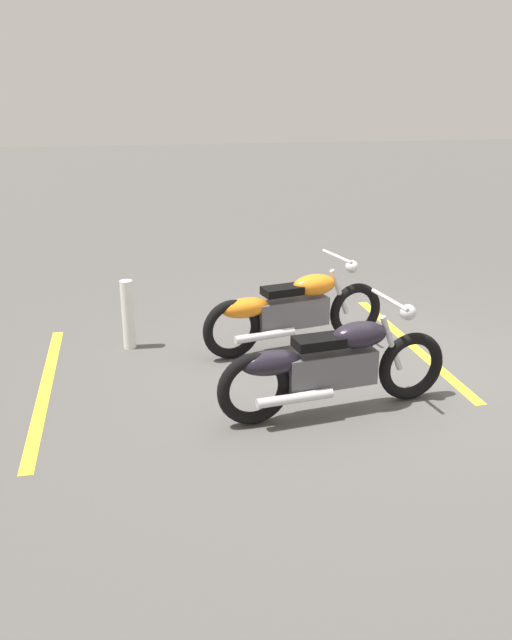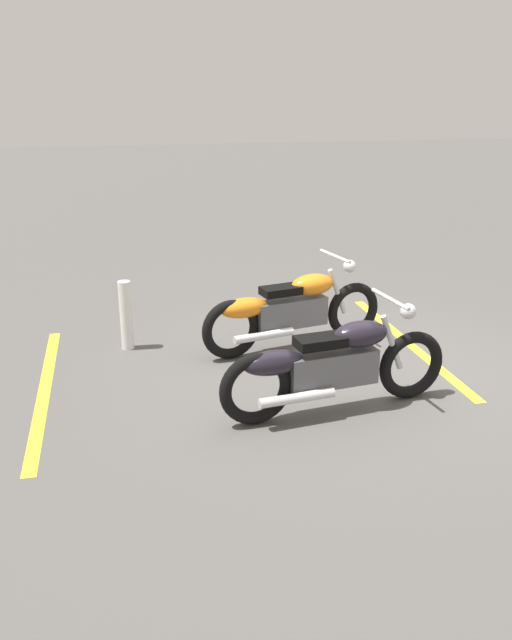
# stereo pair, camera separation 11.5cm
# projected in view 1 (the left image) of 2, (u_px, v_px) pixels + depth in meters

# --- Properties ---
(ground_plane) EXTENTS (60.00, 60.00, 0.00)m
(ground_plane) POSITION_uv_depth(u_px,v_px,m) (358.00, 372.00, 6.90)
(ground_plane) COLOR #514F4C
(motorcycle_bright_foreground) EXTENTS (2.20, 0.76, 1.04)m
(motorcycle_bright_foreground) POSITION_uv_depth(u_px,v_px,m) (292.00, 310.00, 7.36)
(motorcycle_bright_foreground) COLOR black
(motorcycle_bright_foreground) RESTS_ON ground
(motorcycle_dark_foreground) EXTENTS (2.23, 0.66, 1.04)m
(motorcycle_dark_foreground) POSITION_uv_depth(u_px,v_px,m) (330.00, 365.00, 5.89)
(motorcycle_dark_foreground) COLOR black
(motorcycle_dark_foreground) RESTS_ON ground
(bollard_post) EXTENTS (0.14, 0.14, 0.79)m
(bollard_post) POSITION_uv_depth(u_px,v_px,m) (128.00, 315.00, 7.41)
(bollard_post) COLOR white
(bollard_post) RESTS_ON ground
(parking_stripe_near) EXTENTS (0.13, 3.20, 0.01)m
(parking_stripe_near) POSITION_uv_depth(u_px,v_px,m) (410.00, 344.00, 7.64)
(parking_stripe_near) COLOR yellow
(parking_stripe_near) RESTS_ON ground
(parking_stripe_mid) EXTENTS (0.13, 3.20, 0.01)m
(parking_stripe_mid) POSITION_uv_depth(u_px,v_px,m) (45.00, 388.00, 6.52)
(parking_stripe_mid) COLOR yellow
(parking_stripe_mid) RESTS_ON ground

